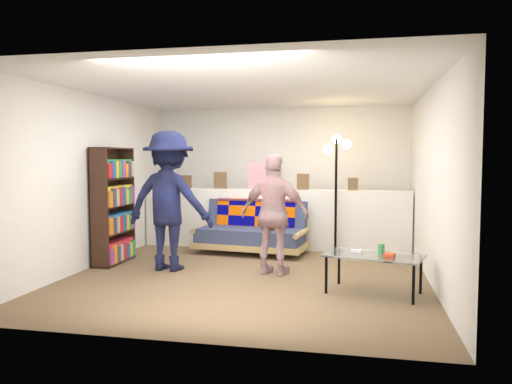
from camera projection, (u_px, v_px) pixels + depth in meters
ground at (250, 273)px, 6.57m from camera, size 5.00×5.00×0.00m
room_shell at (257, 147)px, 6.91m from camera, size 4.60×5.05×2.45m
half_wall_ledge at (273, 219)px, 8.29m from camera, size 4.45×0.15×1.00m
ledge_decor at (259, 179)px, 8.27m from camera, size 2.97×0.02×0.45m
futon_sofa at (253, 231)px, 7.96m from camera, size 1.83×1.04×0.75m
bookshelf at (113, 209)px, 7.19m from camera, size 0.28×0.83×1.67m
coffee_table at (374, 257)px, 5.57m from camera, size 1.17×0.84×0.55m
floor_lamp at (336, 169)px, 7.82m from camera, size 0.44×0.35×1.89m
person_left at (169, 201)px, 6.74m from camera, size 1.28×0.82×1.88m
person_right at (275, 214)px, 6.46m from camera, size 0.98×0.56×1.58m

